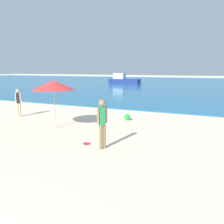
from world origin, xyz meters
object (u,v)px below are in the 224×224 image
(frisbee, at_px, (87,144))
(beach_umbrella, at_px, (53,85))
(person_distant, at_px, (18,101))
(person_standing, at_px, (102,121))
(boat_far, at_px, (123,80))
(beach_ball, at_px, (127,117))

(frisbee, relative_size, beach_umbrella, 0.12)
(person_distant, bearing_deg, person_standing, -30.51)
(person_standing, distance_m, boat_far, 32.47)
(person_standing, xyz_separation_m, beach_ball, (-0.54, 4.31, -0.81))
(person_standing, height_order, person_distant, person_standing)
(person_distant, xyz_separation_m, boat_far, (-3.55, 28.07, -0.18))
(person_standing, xyz_separation_m, person_distant, (-6.67, 2.75, -0.07))
(frisbee, relative_size, boat_far, 0.05)
(beach_ball, xyz_separation_m, beach_umbrella, (-2.63, -2.78, 1.84))
(person_distant, xyz_separation_m, beach_ball, (6.13, 1.56, -0.74))
(frisbee, relative_size, person_distant, 0.16)
(beach_umbrella, bearing_deg, person_standing, -25.80)
(beach_ball, bearing_deg, frisbee, -92.72)
(frisbee, distance_m, beach_umbrella, 3.42)
(person_distant, distance_m, beach_ball, 6.37)
(frisbee, distance_m, beach_ball, 4.13)
(person_distant, distance_m, boat_far, 28.29)
(person_standing, distance_m, beach_umbrella, 3.66)
(person_standing, xyz_separation_m, frisbee, (-0.74, 0.19, -0.97))
(boat_far, height_order, beach_umbrella, beach_umbrella)
(frisbee, xyz_separation_m, boat_far, (-9.49, 30.63, 0.72))
(person_standing, relative_size, person_distant, 1.08)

